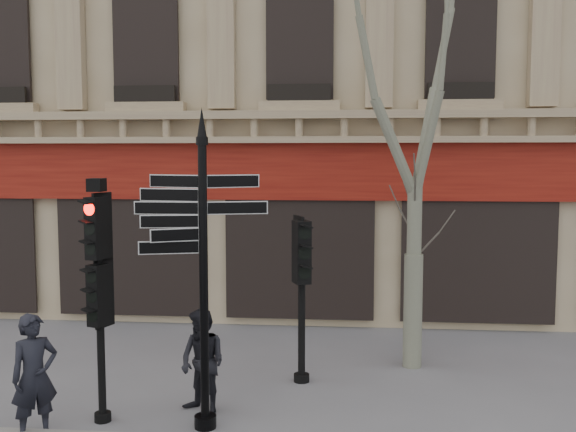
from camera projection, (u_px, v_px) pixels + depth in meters
The scene contains 8 objects.
ground at pixel (277, 409), 9.97m from camera, with size 80.00×80.00×0.00m, color slate.
building at pixel (316, 6), 21.53m from camera, with size 28.00×15.52×18.00m.
fingerpost at pixel (203, 216), 9.03m from camera, with size 2.09×2.09×4.61m.
traffic_signal_main at pixel (99, 270), 9.32m from camera, with size 0.47×0.39×3.61m.
traffic_signal_secondary at pixel (302, 270), 11.04m from camera, with size 0.57×0.50×2.84m.
plane_tree at pixel (418, 53), 11.50m from camera, with size 3.10×3.10×8.23m.
pedestrian_a at pixel (34, 376), 8.90m from camera, with size 0.64×0.42×1.76m, color black.
pedestrian_b at pixel (203, 362), 9.75m from camera, with size 0.78×0.61×1.61m, color black.
Camera 1 is at (1.05, -9.60, 3.92)m, focal length 40.00 mm.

